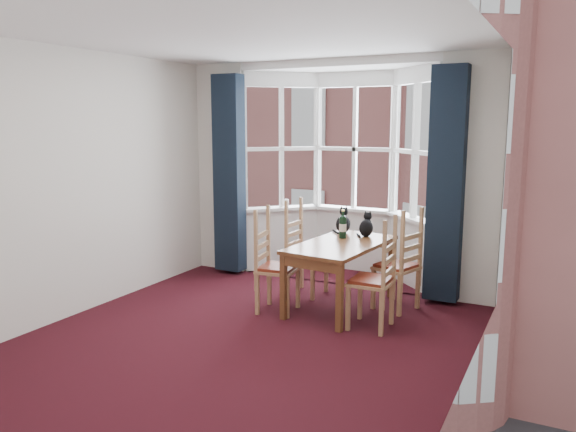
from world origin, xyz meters
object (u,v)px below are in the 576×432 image
Objects in this scene: chair_right_far at (404,269)px; cat_right at (366,227)px; chair_left_near at (270,268)px; dining_table at (341,251)px; chair_left_far at (300,255)px; candle_tall at (286,203)px; cat_left at (343,223)px; wine_bottle at (343,226)px; chair_right_near at (380,283)px.

cat_right reaches higher than chair_right_far.
chair_left_near and chair_right_far have the same top height.
chair_right_far is (0.64, 0.21, -0.17)m from dining_table.
chair_right_far reaches higher than dining_table.
candle_tall is at bearing 125.58° from chair_left_far.
wine_bottle is at bearing -69.59° from cat_left.
chair_left_near is 0.72m from chair_left_far.
cat_right is 0.92× the size of wine_bottle.
chair_left_far is 0.87m from cat_right.
cat_right reaches higher than dining_table.
candle_tall reaches higher than dining_table.
chair_right_far is at bearing -21.84° from cat_left.
candle_tall is (-1.42, 0.74, 0.08)m from cat_right.
chair_right_near is at bearing -51.49° from cat_left.
chair_right_far is 0.83m from wine_bottle.
cat_left is 0.98× the size of wine_bottle.
dining_table is at bearing -24.55° from chair_left_far.
cat_right is (-0.46, 0.89, 0.38)m from chair_right_near.
candle_tall is at bearing 152.39° from cat_right.
cat_right is (0.76, 0.18, 0.38)m from chair_left_far.
cat_left reaches higher than chair_right_far.
chair_right_far is 2.23m from candle_tall.
wine_bottle reaches higher than chair_left_far.
chair_right_near is at bearing -95.35° from chair_right_far.
chair_left_near is at bearing -153.53° from chair_right_far.
dining_table is 1.60× the size of chair_right_near.
chair_right_near is at bearing -30.48° from chair_left_far.
cat_left reaches higher than cat_right.
wine_bottle is at bearing -4.31° from chair_left_far.
chair_left_far is at bearing -167.00° from cat_right.
cat_right is (0.32, -0.08, -0.01)m from cat_left.
chair_right_near is (1.22, -0.72, 0.00)m from chair_left_far.
wine_bottle is 2.82× the size of candle_tall.
cat_right reaches higher than chair_left_far.
chair_right_far is at bearing 18.42° from dining_table.
dining_table is 0.62m from cat_left.
candle_tall reaches higher than chair_right_near.
dining_table is 12.74× the size of candle_tall.
cat_right is 0.30m from wine_bottle.
cat_left is at bearing 128.51° from chair_right_near.
dining_table is at bearing -161.58° from chair_right_far.
dining_table is at bearing -70.56° from cat_left.
cat_right reaches higher than chair_left_near.
wine_bottle reaches higher than cat_right.
chair_left_far is at bearing 175.69° from wine_bottle.
chair_right_near is at bearing -36.21° from dining_table.
chair_right_near is 3.08× the size of cat_right.
cat_left is at bearing 165.27° from cat_right.
chair_right_near is 0.65m from chair_right_far.
cat_right is (0.12, 0.47, 0.20)m from dining_table.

